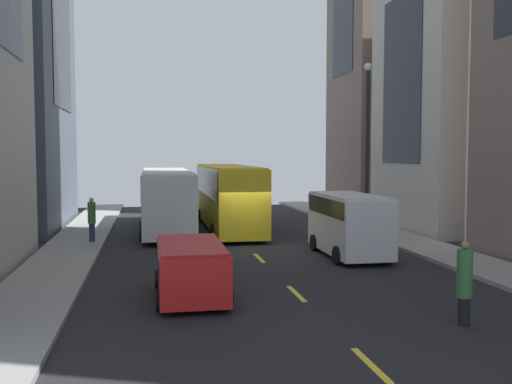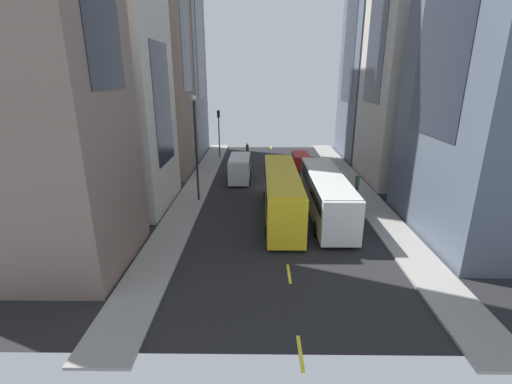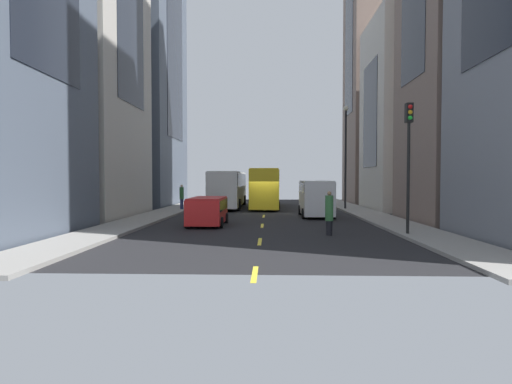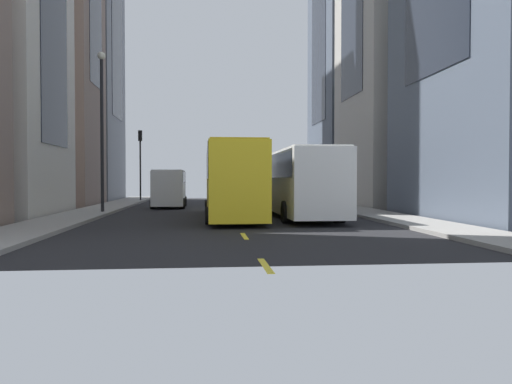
{
  "view_description": "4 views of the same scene",
  "coord_description": "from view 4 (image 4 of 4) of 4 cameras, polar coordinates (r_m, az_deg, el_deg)",
  "views": [
    {
      "loc": [
        -4.34,
        -25.65,
        4.26
      ],
      "look_at": [
        0.45,
        0.17,
        2.5
      ],
      "focal_mm": 40.12,
      "sensor_mm": 36.0,
      "label": 1
    },
    {
      "loc": [
        1.65,
        32.62,
        10.68
      ],
      "look_at": [
        1.96,
        4.73,
        1.41
      ],
      "focal_mm": 25.15,
      "sensor_mm": 36.0,
      "label": 2
    },
    {
      "loc": [
        0.42,
        -32.48,
        2.71
      ],
      "look_at": [
        -0.75,
        2.7,
        1.58
      ],
      "focal_mm": 28.63,
      "sensor_mm": 36.0,
      "label": 3
    },
    {
      "loc": [
        1.37,
        32.28,
        1.93
      ],
      "look_at": [
        -1.5,
        4.2,
        1.25
      ],
      "focal_mm": 35.85,
      "sensor_mm": 36.0,
      "label": 4
    }
  ],
  "objects": [
    {
      "name": "building_east_0",
      "position": [
        51.99,
        -20.69,
        17.96
      ],
      "size": [
        9.54,
        9.72,
        33.68
      ],
      "color": "slate",
      "rests_on": "ground"
    },
    {
      "name": "pedestrian_crossing_mid",
      "position": [
        31.53,
        9.65,
        0.13
      ],
      "size": [
        0.36,
        0.36,
        2.08
      ],
      "rotation": [
        0.0,
        0.0,
        2.13
      ],
      "color": "navy",
      "rests_on": "ground"
    },
    {
      "name": "lane_stripe_7",
      "position": [
        11.52,
        1.06,
        -8.22
      ],
      "size": [
        0.16,
        2.0,
        0.01
      ],
      "primitive_type": "cube",
      "color": "yellow",
      "rests_on": "ground"
    },
    {
      "name": "building_west_0",
      "position": [
        51.17,
        11.67,
        17.48
      ],
      "size": [
        8.21,
        10.12,
        32.28
      ],
      "color": "#4C5666",
      "rests_on": "ground"
    },
    {
      "name": "city_bus_white",
      "position": [
        26.44,
        4.72,
        1.55
      ],
      "size": [
        2.8,
        12.04,
        3.35
      ],
      "color": "silver",
      "rests_on": "ground"
    },
    {
      "name": "lane_stripe_0",
      "position": [
        53.33,
        -4.36,
        -0.69
      ],
      "size": [
        0.16,
        2.0,
        0.01
      ],
      "primitive_type": "cube",
      "color": "yellow",
      "rests_on": "ground"
    },
    {
      "name": "delivery_van_white",
      "position": [
        35.59,
        -9.66,
        0.69
      ],
      "size": [
        2.25,
        5.1,
        2.58
      ],
      "color": "white",
      "rests_on": "ground"
    },
    {
      "name": "traffic_light_near_corner",
      "position": [
        45.91,
        -12.79,
        4.39
      ],
      "size": [
        0.32,
        0.44,
        6.08
      ],
      "color": "black",
      "rests_on": "ground"
    },
    {
      "name": "lane_stripe_3",
      "position": [
        35.36,
        -3.61,
        -1.74
      ],
      "size": [
        0.16,
        2.0,
        0.01
      ],
      "primitive_type": "cube",
      "color": "yellow",
      "rests_on": "ground"
    },
    {
      "name": "lane_stripe_4",
      "position": [
        29.37,
        -3.16,
        -2.37
      ],
      "size": [
        0.16,
        2.0,
        0.01
      ],
      "primitive_type": "cube",
      "color": "yellow",
      "rests_on": "ground"
    },
    {
      "name": "pedestrian_waiting_curb",
      "position": [
        45.2,
        -8.27,
        0.32
      ],
      "size": [
        0.39,
        0.39,
        2.12
      ],
      "rotation": [
        0.0,
        0.0,
        5.74
      ],
      "color": "black",
      "rests_on": "ground"
    },
    {
      "name": "car_red_0",
      "position": [
        41.46,
        0.47,
        0.05
      ],
      "size": [
        2.08,
        4.17,
        1.63
      ],
      "color": "red",
      "rests_on": "ground"
    },
    {
      "name": "lane_stripe_1",
      "position": [
        47.34,
        -4.18,
        -0.95
      ],
      "size": [
        0.16,
        2.0,
        0.01
      ],
      "primitive_type": "cube",
      "color": "yellow",
      "rests_on": "ground"
    },
    {
      "name": "sidewalk_west",
      "position": [
        33.6,
        9.99,
        -1.8
      ],
      "size": [
        2.58,
        44.0,
        0.15
      ],
      "primitive_type": "cube",
      "color": "gray",
      "rests_on": "ground"
    },
    {
      "name": "streetlamp_near",
      "position": [
        29.91,
        -16.82,
        8.04
      ],
      "size": [
        0.44,
        0.44,
        8.87
      ],
      "color": "black",
      "rests_on": "ground"
    },
    {
      "name": "lane_stripe_6",
      "position": [
        17.44,
        -1.31,
        -4.94
      ],
      "size": [
        0.16,
        2.0,
        0.01
      ],
      "primitive_type": "cube",
      "color": "yellow",
      "rests_on": "ground"
    },
    {
      "name": "ground_plane",
      "position": [
        32.37,
        -3.41,
        -2.04
      ],
      "size": [
        42.17,
        42.17,
        0.0
      ],
      "primitive_type": "plane",
      "color": "black"
    },
    {
      "name": "streetcar_yellow",
      "position": [
        25.9,
        -2.73,
        1.81
      ],
      "size": [
        2.7,
        12.43,
        3.59
      ],
      "color": "yellow",
      "rests_on": "ground"
    },
    {
      "name": "lane_stripe_5",
      "position": [
        23.4,
        -2.47,
        -3.33
      ],
      "size": [
        0.16,
        2.0,
        0.01
      ],
      "primitive_type": "cube",
      "color": "yellow",
      "rests_on": "ground"
    },
    {
      "name": "lane_stripe_2",
      "position": [
        41.35,
        -3.94,
        -1.29
      ],
      "size": [
        0.16,
        2.0,
        0.01
      ],
      "primitive_type": "cube",
      "color": "yellow",
      "rests_on": "ground"
    },
    {
      "name": "sidewalk_east",
      "position": [
        32.96,
        -17.08,
        -1.9
      ],
      "size": [
        2.58,
        44.0,
        0.15
      ],
      "primitive_type": "cube",
      "color": "gray",
      "rests_on": "ground"
    }
  ]
}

